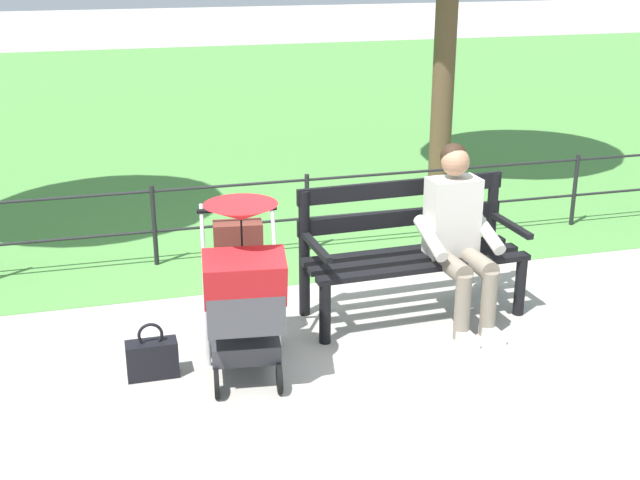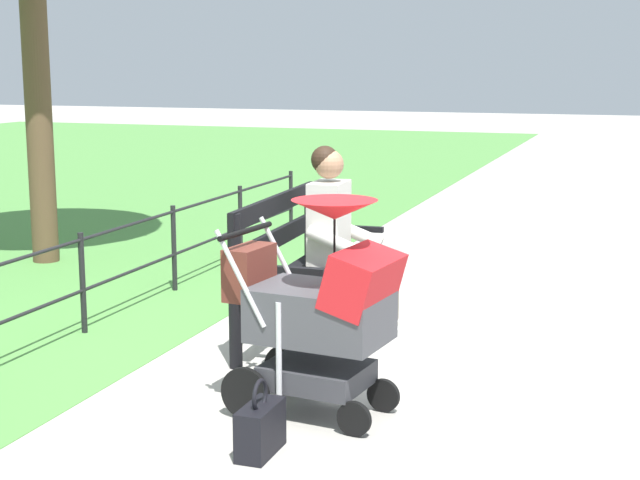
% 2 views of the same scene
% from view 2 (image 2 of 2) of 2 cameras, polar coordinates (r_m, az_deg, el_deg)
% --- Properties ---
extents(ground_plane, '(60.00, 60.00, 0.00)m').
position_cam_2_polar(ground_plane, '(6.15, -1.50, -6.84)').
color(ground_plane, '#ADA89E').
extents(park_bench, '(1.62, 0.66, 0.96)m').
position_cam_2_polar(park_bench, '(6.42, -1.21, -1.24)').
color(park_bench, black).
rests_on(park_bench, ground).
extents(person_on_bench, '(0.55, 0.74, 1.28)m').
position_cam_2_polar(person_on_bench, '(6.57, 1.44, 0.38)').
color(person_on_bench, slate).
rests_on(person_on_bench, ground).
extents(stroller, '(0.60, 0.93, 1.15)m').
position_cam_2_polar(stroller, '(4.97, 0.08, -3.91)').
color(stroller, black).
rests_on(stroller, ground).
extents(handbag, '(0.32, 0.14, 0.37)m').
position_cam_2_polar(handbag, '(4.64, -3.56, -11.05)').
color(handbag, black).
rests_on(handbag, ground).
extents(park_fence, '(7.94, 0.04, 0.70)m').
position_cam_2_polar(park_fence, '(6.95, -12.66, -1.45)').
color(park_fence, black).
rests_on(park_fence, ground).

